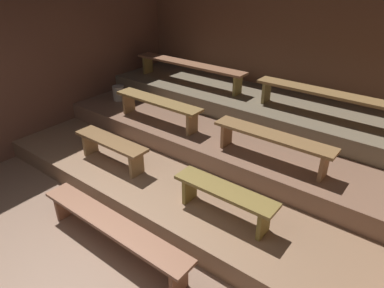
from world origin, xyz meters
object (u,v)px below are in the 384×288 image
Objects in this scene: bench_lower_left at (111,145)px; bench_middle_left at (158,104)px; bench_middle_right at (272,140)px; bench_upper_right at (335,97)px; bench_floor_center at (113,227)px; bench_lower_right at (225,195)px; pail_middle at (119,93)px; bench_upper_left at (189,66)px.

bench_lower_left is 1.09m from bench_middle_left.
bench_middle_left reaches higher than bench_lower_left.
bench_middle_right is 0.68× the size of bench_upper_right.
bench_lower_right is (0.84, 0.96, 0.26)m from bench_floor_center.
bench_middle_right is 6.02× the size of pail_middle.
bench_floor_center is 1.31× the size of bench_middle_left.
bench_lower_right is 1.09m from bench_middle_right.
bench_upper_left reaches higher than bench_middle_right.
bench_floor_center is at bearing -131.25° from bench_lower_right.
bench_lower_right is 0.76× the size of bench_middle_left.
bench_floor_center is 2.26m from bench_middle_right.
bench_middle_left is at bearing 180.00° from bench_middle_right.
bench_middle_right is at bearing 87.85° from bench_lower_right.
bench_upper_right is at bearing 14.64° from pail_middle.
bench_lower_left is 0.76× the size of bench_middle_right.
bench_middle_left reaches higher than bench_floor_center.
bench_lower_left is at bearing -135.42° from bench_upper_right.
bench_floor_center is 0.89× the size of bench_upper_left.
bench_lower_left is at bearing 139.03° from bench_floor_center.
bench_middle_left and bench_middle_right have the same top height.
bench_upper_left reaches higher than bench_lower_left.
bench_lower_left is 2.27m from bench_middle_right.
pail_middle reaches higher than bench_floor_center.
bench_floor_center is 7.86× the size of pail_middle.
bench_upper_right is at bearing 27.65° from bench_middle_left.
bench_middle_left is (-0.04, 1.05, 0.29)m from bench_lower_left.
bench_middle_right is (0.04, 1.05, 0.29)m from bench_lower_right.
bench_upper_left reaches higher than pail_middle.
pail_middle reaches higher than bench_lower_right.
bench_floor_center is at bearing -40.97° from bench_lower_left.
bench_middle_right reaches higher than bench_lower_right.
bench_lower_left is 0.76× the size of bench_middle_left.
bench_upper_left is (-2.33, 2.29, 0.59)m from bench_lower_right.
bench_lower_left is at bearing -152.03° from bench_middle_right.
pail_middle is (-3.31, 0.29, -0.18)m from bench_middle_right.
bench_lower_left is at bearing -87.85° from bench_middle_left.
bench_upper_left is at bearing 99.51° from bench_lower_left.
bench_upper_left is (-0.38, 2.29, 0.59)m from bench_lower_left.
bench_middle_left is 2.69m from bench_upper_right.
bench_upper_left is 1.42m from pail_middle.
bench_upper_left is 1.00× the size of bench_upper_right.
bench_upper_left is at bearing 180.00° from bench_upper_right.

